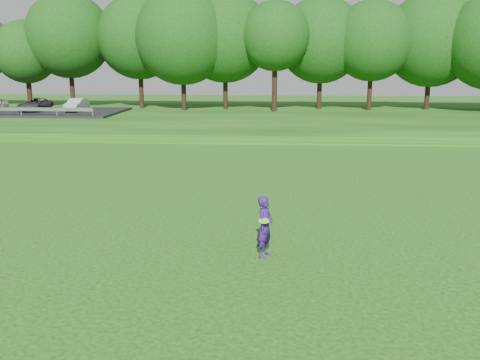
{
  "coord_description": "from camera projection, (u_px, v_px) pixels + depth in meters",
  "views": [
    {
      "loc": [
        2.88,
        -15.7,
        5.44
      ],
      "look_at": [
        1.51,
        2.65,
        1.3
      ],
      "focal_mm": 40.0,
      "sensor_mm": 36.0,
      "label": 1
    }
  ],
  "objects": [
    {
      "name": "woman",
      "position": [
        265.0,
        226.0,
        14.99
      ],
      "size": [
        0.63,
        0.81,
        1.75
      ],
      "color": "#331767",
      "rests_on": "ground"
    },
    {
      "name": "treeline",
      "position": [
        251.0,
        32.0,
        51.87
      ],
      "size": [
        104.0,
        7.0,
        15.0
      ],
      "primitive_type": null,
      "color": "#113C0D",
      "rests_on": "berm"
    },
    {
      "name": "walking_path",
      "position": [
        237.0,
        142.0,
        36.13
      ],
      "size": [
        130.0,
        1.6,
        0.04
      ],
      "primitive_type": "cube",
      "color": "gray",
      "rests_on": "ground"
    },
    {
      "name": "ground",
      "position": [
        185.0,
        238.0,
        16.68
      ],
      "size": [
        140.0,
        140.0,
        0.0
      ],
      "primitive_type": "plane",
      "color": "#14430C",
      "rests_on": "ground"
    },
    {
      "name": "berm",
      "position": [
        249.0,
        117.0,
        49.69
      ],
      "size": [
        130.0,
        30.0,
        0.6
      ],
      "primitive_type": "cube",
      "color": "#14430C",
      "rests_on": "ground"
    }
  ]
}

